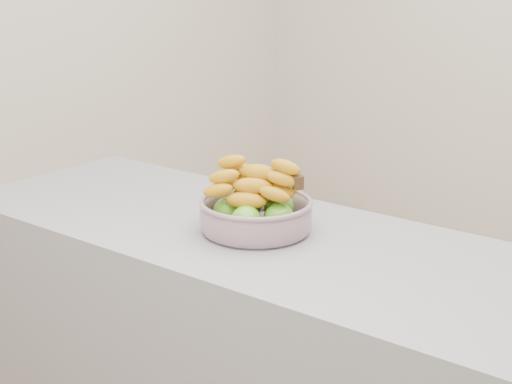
% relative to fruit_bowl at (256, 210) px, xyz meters
% --- Properties ---
extents(fruit_bowl, '(0.28, 0.28, 0.17)m').
position_rel_fruit_bowl_xyz_m(fruit_bowl, '(0.00, 0.00, 0.00)').
color(fruit_bowl, '#9AA8B9').
rests_on(fruit_bowl, counter).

